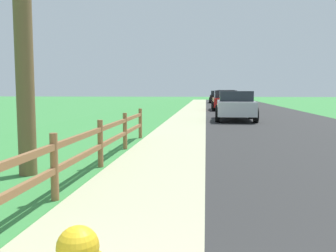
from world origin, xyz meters
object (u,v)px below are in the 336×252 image
parked_suv_silver (235,106)px  parked_car_white (226,97)px  parked_car_black (218,97)px  parked_car_red (225,100)px

parked_suv_silver → parked_car_white: (0.51, 19.20, 0.03)m
parked_suv_silver → parked_car_white: size_ratio=0.89×
parked_car_white → parked_car_black: size_ratio=1.07×
parked_car_white → parked_car_black: bearing=94.4°
parked_car_red → parked_car_black: (-0.01, 16.35, -0.04)m
parked_car_red → parked_car_black: size_ratio=1.08×
parked_car_red → parked_car_white: 9.15m
parked_car_red → parked_suv_silver: bearing=-89.9°
parked_car_red → parked_car_white: size_ratio=1.00×
parked_suv_silver → parked_car_black: size_ratio=0.95×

